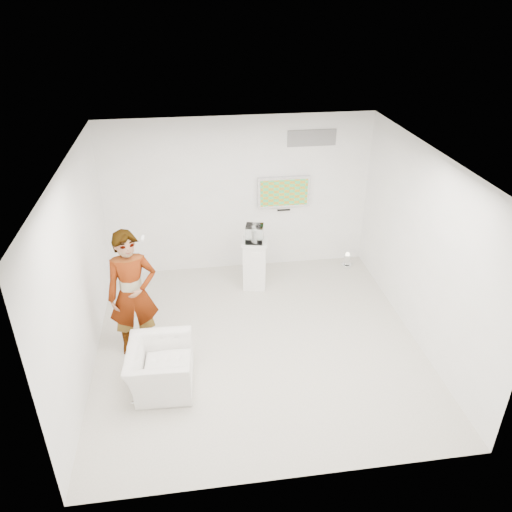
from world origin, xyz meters
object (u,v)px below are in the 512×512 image
at_px(armchair, 160,367).
at_px(floor_uplight, 347,260).
at_px(person, 133,294).
at_px(tv, 284,192).
at_px(pedestal, 255,264).

xyz_separation_m(armchair, floor_uplight, (3.59, 2.87, -0.17)).
distance_m(person, armchair, 1.16).
relative_size(person, armchair, 2.01).
bearing_deg(armchair, floor_uplight, -48.43).
bearing_deg(person, floor_uplight, 17.22).
distance_m(tv, floor_uplight, 1.91).
bearing_deg(tv, floor_uplight, -14.53).
height_order(pedestal, floor_uplight, pedestal).
height_order(armchair, pedestal, pedestal).
distance_m(person, floor_uplight, 4.51).
distance_m(tv, armchair, 4.14).
height_order(tv, armchair, tv).
xyz_separation_m(person, pedestal, (2.03, 1.57, -0.54)).
bearing_deg(armchair, person, 25.42).
bearing_deg(person, armchair, -77.14).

